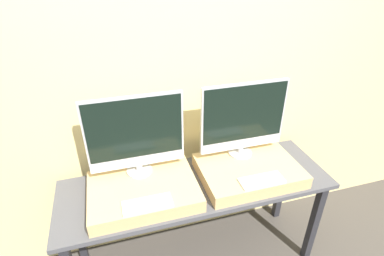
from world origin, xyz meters
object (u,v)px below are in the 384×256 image
(monitor_right, at_px, (244,119))
(keyboard_right, at_px, (262,180))
(keyboard_left, at_px, (147,204))
(monitor_left, at_px, (136,135))

(monitor_right, height_order, keyboard_right, monitor_right)
(keyboard_left, bearing_deg, monitor_right, 23.94)
(keyboard_left, relative_size, monitor_right, 0.47)
(keyboard_left, distance_m, monitor_right, 0.80)
(monitor_left, bearing_deg, monitor_right, 0.00)
(monitor_right, distance_m, keyboard_right, 0.41)
(keyboard_right, bearing_deg, keyboard_left, 180.00)
(keyboard_left, xyz_separation_m, keyboard_right, (0.69, 0.00, 0.00))
(monitor_right, relative_size, keyboard_right, 2.12)
(monitor_left, relative_size, keyboard_left, 2.12)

